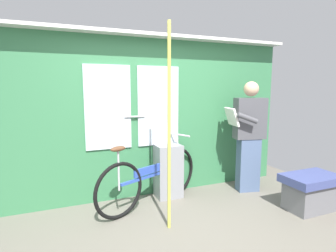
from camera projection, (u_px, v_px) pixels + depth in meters
name	position (u px, v px, depth m)	size (l,w,h in m)	color
ground_plane	(187.00, 239.00, 2.80)	(5.32, 4.14, 0.04)	#666056
train_door_wall	(147.00, 114.00, 3.78)	(4.32, 0.28, 2.23)	#387A4C
bicycle_near_door	(151.00, 178.00, 3.50)	(1.57, 0.77, 0.89)	black
passenger_reading_newspaper	(249.00, 134.00, 3.95)	(0.60, 0.53, 1.62)	slate
trash_bin_by_wall	(168.00, 171.00, 3.79)	(0.35, 0.28, 0.74)	gray
handrail_pole	(169.00, 129.00, 2.83)	(0.04, 0.04, 2.19)	#C6C14C
bench_seat_corner	(311.00, 191.00, 3.40)	(0.70, 0.44, 0.45)	#3D477F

